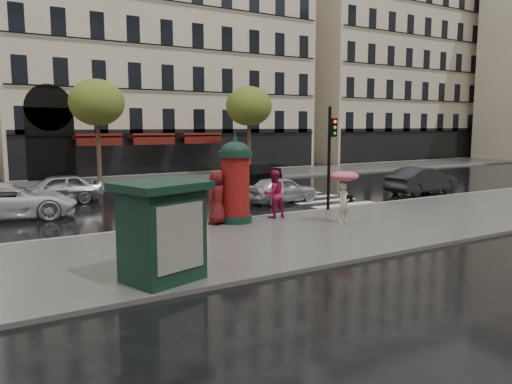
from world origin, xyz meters
TOP-DOWN VIEW (x-y plane):
  - ground at (0.00, 0.00)m, footprint 160.00×160.00m
  - near_sidewalk at (0.00, -0.50)m, footprint 90.00×7.00m
  - far_sidewalk at (0.00, 19.00)m, footprint 90.00×6.00m
  - near_kerb at (0.00, 3.00)m, footprint 90.00×0.25m
  - far_kerb at (0.00, 16.00)m, footprint 90.00×0.25m
  - zebra_crossing at (6.00, 9.60)m, footprint 3.60×11.75m
  - bldg_far_corner at (6.00, 30.00)m, footprint 26.00×14.00m
  - bldg_far_right at (34.00, 30.00)m, footprint 24.00×14.00m
  - tree_far_left at (-2.00, 18.00)m, footprint 3.40×3.40m
  - tree_far_right at (9.00, 18.00)m, footprint 3.40×3.40m
  - woman_umbrella at (2.53, 0.12)m, footprint 1.05×1.05m
  - woman_red at (0.89, 2.40)m, footprint 0.95×0.75m
  - man_burgundy at (-1.66, 2.40)m, footprint 1.15×0.98m
  - morris_column at (-0.86, 2.40)m, footprint 1.28×1.28m
  - traffic_light at (4.00, 2.71)m, footprint 0.28×0.41m
  - newsstand at (-5.85, -3.00)m, footprint 2.34×2.13m
  - car_silver at (3.76, 6.09)m, footprint 3.97×1.89m
  - car_darkgrey at (12.33, 4.74)m, footprint 4.54×1.75m
  - car_white at (-8.11, 8.26)m, footprint 5.54×3.12m
  - car_black at (6.52, 13.64)m, footprint 4.48×2.03m
  - car_far_silver at (-5.71, 11.50)m, footprint 4.31×1.89m

SIDE VIEW (x-z plane):
  - ground at x=0.00m, z-range 0.00..0.00m
  - zebra_crossing at x=6.00m, z-range 0.00..0.01m
  - near_sidewalk at x=0.00m, z-range 0.00..0.12m
  - far_sidewalk at x=0.00m, z-range 0.00..0.12m
  - near_kerb at x=0.00m, z-range 0.00..0.14m
  - far_kerb at x=0.00m, z-range 0.00..0.14m
  - car_black at x=6.52m, z-range 0.00..1.27m
  - car_silver at x=3.76m, z-range 0.00..1.31m
  - car_far_silver at x=-5.71m, z-range 0.00..1.45m
  - car_white at x=-8.11m, z-range 0.00..1.46m
  - car_darkgrey at x=12.33m, z-range 0.00..1.48m
  - woman_red at x=0.89m, z-range 0.12..2.01m
  - man_burgundy at x=-1.66m, z-range 0.12..2.12m
  - newsstand at x=-5.85m, z-range 0.15..2.50m
  - woman_umbrella at x=2.53m, z-range 0.44..2.47m
  - morris_column at x=-0.86m, z-range 0.05..3.50m
  - traffic_light at x=4.00m, z-range 0.59..5.05m
  - tree_far_left at x=-2.00m, z-range 1.85..8.49m
  - tree_far_right at x=9.00m, z-range 1.85..8.49m
  - bldg_far_corner at x=6.00m, z-range -0.14..22.76m
  - bldg_far_right at x=34.00m, z-range -0.14..22.76m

